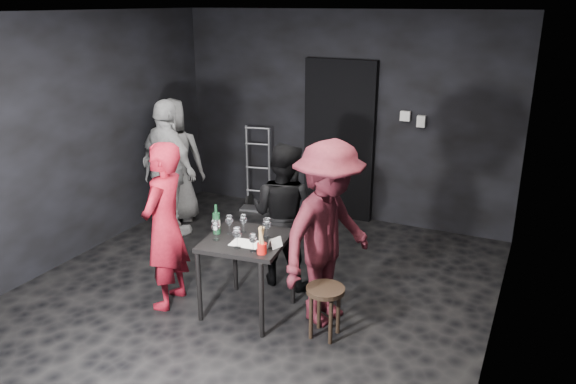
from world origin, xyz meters
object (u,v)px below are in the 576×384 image
at_px(tasting_table, 247,248).
at_px(breadstick_cup, 262,241).
at_px(hand_truck, 257,194).
at_px(bystander_grey, 173,156).
at_px(server_red, 164,220).
at_px(stool, 325,298).
at_px(man_maroon, 328,222).
at_px(woman_black, 284,215).
at_px(bystander_cream, 168,160).
at_px(wine_bottle, 216,222).

xyz_separation_m(tasting_table, breadstick_cup, (0.28, -0.22, 0.22)).
relative_size(hand_truck, bystander_grey, 0.66).
bearing_deg(server_red, stool, 86.00).
distance_m(man_maroon, breadstick_cup, 0.61).
distance_m(server_red, woman_black, 1.20).
bearing_deg(breadstick_cup, server_red, 177.95).
distance_m(server_red, bystander_cream, 1.73).
height_order(woman_black, wine_bottle, woman_black).
bearing_deg(man_maroon, wine_bottle, 119.09).
bearing_deg(woman_black, wine_bottle, 67.27).
xyz_separation_m(hand_truck, breadstick_cup, (1.53, -2.73, 0.65)).
bearing_deg(wine_bottle, bystander_grey, 135.92).
bearing_deg(bystander_cream, breadstick_cup, 162.78).
xyz_separation_m(tasting_table, server_red, (-0.77, -0.18, 0.21)).
height_order(stool, wine_bottle, wine_bottle).
xyz_separation_m(tasting_table, man_maroon, (0.71, 0.20, 0.30)).
bearing_deg(bystander_grey, hand_truck, -162.81).
bearing_deg(stool, server_red, -175.90).
distance_m(tasting_table, bystander_cream, 2.17).
bearing_deg(tasting_table, breadstick_cup, -38.38).
bearing_deg(tasting_table, bystander_cream, 145.37).
height_order(stool, breadstick_cup, breadstick_cup).
relative_size(tasting_table, woman_black, 0.51).
bearing_deg(server_red, breadstick_cup, 79.85).
distance_m(man_maroon, bystander_cream, 2.68).
relative_size(man_maroon, wine_bottle, 6.75).
bearing_deg(breadstick_cup, bystander_cream, 144.84).
bearing_deg(man_maroon, bystander_grey, 79.11).
bearing_deg(breadstick_cup, wine_bottle, 160.48).
bearing_deg(breadstick_cup, bystander_grey, 140.87).
bearing_deg(stool, bystander_cream, 153.38).
xyz_separation_m(server_red, bystander_cream, (-1.00, 1.40, 0.10)).
bearing_deg(hand_truck, wine_bottle, -81.45).
distance_m(tasting_table, server_red, 0.82).
bearing_deg(stool, hand_truck, 128.62).
height_order(tasting_table, stool, tasting_table).
relative_size(woman_black, bystander_grey, 0.83).
bearing_deg(hand_truck, tasting_table, -75.54).
bearing_deg(woman_black, server_red, 50.39).
distance_m(bystander_grey, breadstick_cup, 2.96).
xyz_separation_m(server_red, woman_black, (0.80, 0.88, -0.12)).
xyz_separation_m(hand_truck, tasting_table, (1.25, -2.51, 0.44)).
bearing_deg(breadstick_cup, hand_truck, 119.29).
bearing_deg(bystander_grey, breadstick_cup, 109.94).
distance_m(wine_bottle, breadstick_cup, 0.62).
relative_size(woman_black, breadstick_cup, 5.69).
distance_m(hand_truck, wine_bottle, 2.77).
bearing_deg(tasting_table, stool, -4.89).
xyz_separation_m(tasting_table, bystander_cream, (-1.77, 1.22, 0.31)).
xyz_separation_m(woman_black, wine_bottle, (-0.34, -0.72, 0.12)).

